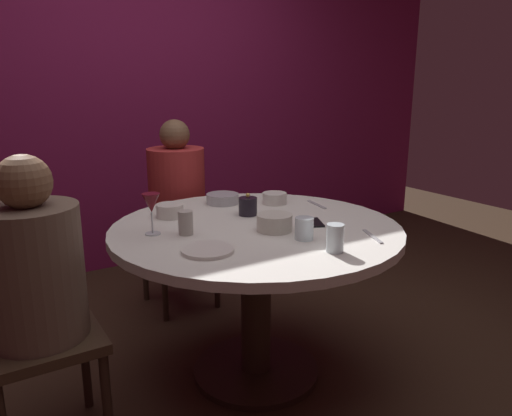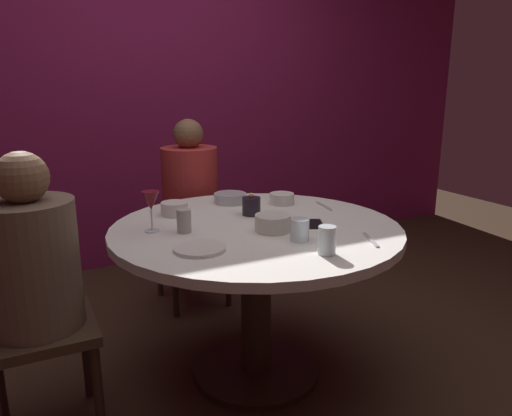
% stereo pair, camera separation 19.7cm
% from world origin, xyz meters
% --- Properties ---
extents(ground_plane, '(8.00, 8.00, 0.00)m').
position_xyz_m(ground_plane, '(0.00, 0.00, 0.00)').
color(ground_plane, '#382619').
extents(back_wall, '(6.00, 0.10, 2.60)m').
position_xyz_m(back_wall, '(0.00, 1.81, 1.30)').
color(back_wall, maroon).
rests_on(back_wall, ground).
extents(dining_table, '(1.29, 1.29, 0.74)m').
position_xyz_m(dining_table, '(0.00, 0.00, 0.58)').
color(dining_table, silver).
rests_on(dining_table, ground).
extents(seated_diner_left, '(0.40, 0.40, 1.13)m').
position_xyz_m(seated_diner_left, '(-0.92, 0.00, 0.70)').
color(seated_diner_left, '#3F2D1E').
rests_on(seated_diner_left, ground).
extents(seated_diner_back, '(0.40, 0.40, 1.16)m').
position_xyz_m(seated_diner_back, '(0.00, 0.90, 0.71)').
color(seated_diner_back, '#3F2D1E').
rests_on(seated_diner_back, ground).
extents(candle_holder, '(0.09, 0.09, 0.11)m').
position_xyz_m(candle_holder, '(0.06, 0.17, 0.79)').
color(candle_holder, black).
rests_on(candle_holder, dining_table).
extents(wine_glass, '(0.08, 0.08, 0.18)m').
position_xyz_m(wine_glass, '(-0.44, 0.12, 0.87)').
color(wine_glass, silver).
rests_on(wine_glass, dining_table).
extents(dinner_plate, '(0.20, 0.20, 0.01)m').
position_xyz_m(dinner_plate, '(-0.34, -0.20, 0.75)').
color(dinner_plate, silver).
rests_on(dinner_plate, dining_table).
extents(cell_phone, '(0.12, 0.16, 0.01)m').
position_xyz_m(cell_phone, '(0.24, -0.11, 0.75)').
color(cell_phone, black).
rests_on(cell_phone, dining_table).
extents(bowl_serving_large, '(0.17, 0.17, 0.05)m').
position_xyz_m(bowl_serving_large, '(0.06, 0.44, 0.77)').
color(bowl_serving_large, '#B7B7BC').
rests_on(bowl_serving_large, dining_table).
extents(bowl_salad_center, '(0.13, 0.13, 0.06)m').
position_xyz_m(bowl_salad_center, '(0.29, 0.29, 0.77)').
color(bowl_salad_center, silver).
rests_on(bowl_salad_center, dining_table).
extents(bowl_small_white, '(0.15, 0.15, 0.07)m').
position_xyz_m(bowl_small_white, '(0.03, -0.11, 0.78)').
color(bowl_small_white, beige).
rests_on(bowl_small_white, dining_table).
extents(bowl_sauce_side, '(0.13, 0.13, 0.06)m').
position_xyz_m(bowl_sauce_side, '(-0.27, 0.33, 0.77)').
color(bowl_sauce_side, silver).
rests_on(bowl_sauce_side, dining_table).
extents(cup_near_candle, '(0.08, 0.08, 0.09)m').
position_xyz_m(cup_near_candle, '(0.06, -0.27, 0.79)').
color(cup_near_candle, silver).
rests_on(cup_near_candle, dining_table).
extents(cup_by_left_diner, '(0.06, 0.06, 0.10)m').
position_xyz_m(cup_by_left_diner, '(-0.32, 0.04, 0.79)').
color(cup_by_left_diner, '#B2ADA3').
rests_on(cup_by_left_diner, dining_table).
extents(cup_by_right_diner, '(0.07, 0.07, 0.11)m').
position_xyz_m(cup_by_right_diner, '(0.07, -0.45, 0.80)').
color(cup_by_right_diner, silver).
rests_on(cup_by_right_diner, dining_table).
extents(fork_near_plate, '(0.08, 0.17, 0.01)m').
position_xyz_m(fork_near_plate, '(0.32, -0.40, 0.75)').
color(fork_near_plate, '#B7B7BC').
rests_on(fork_near_plate, dining_table).
extents(knife_near_plate, '(0.05, 0.18, 0.01)m').
position_xyz_m(knife_near_plate, '(0.46, 0.15, 0.75)').
color(knife_near_plate, '#B7B7BC').
rests_on(knife_near_plate, dining_table).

